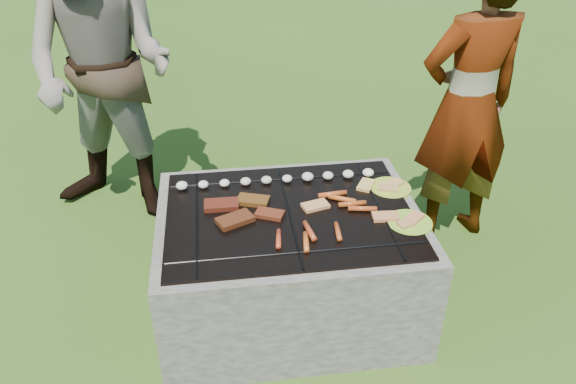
# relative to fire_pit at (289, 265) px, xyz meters

# --- Properties ---
(lawn) EXTENTS (60.00, 60.00, 0.00)m
(lawn) POSITION_rel_fire_pit_xyz_m (0.00, 0.00, -0.28)
(lawn) COLOR #284A12
(lawn) RESTS_ON ground
(fire_pit) EXTENTS (1.30, 1.00, 0.62)m
(fire_pit) POSITION_rel_fire_pit_xyz_m (0.00, 0.00, 0.00)
(fire_pit) COLOR #9C958B
(fire_pit) RESTS_ON ground
(mushrooms) EXTENTS (1.06, 0.06, 0.04)m
(mushrooms) POSITION_rel_fire_pit_xyz_m (-0.00, 0.29, 0.35)
(mushrooms) COLOR #F1E8CC
(mushrooms) RESTS_ON fire_pit
(pork_slabs) EXTENTS (0.39, 0.31, 0.03)m
(pork_slabs) POSITION_rel_fire_pit_xyz_m (-0.24, 0.04, 0.34)
(pork_slabs) COLOR maroon
(pork_slabs) RESTS_ON fire_pit
(sausages) EXTENTS (0.53, 0.47, 0.03)m
(sausages) POSITION_rel_fire_pit_xyz_m (0.19, -0.08, 0.34)
(sausages) COLOR #CB5A21
(sausages) RESTS_ON fire_pit
(bread_on_grate) EXTENTS (0.46, 0.41, 0.02)m
(bread_on_grate) POSITION_rel_fire_pit_xyz_m (0.33, 0.03, 0.34)
(bread_on_grate) COLOR #E6CC76
(bread_on_grate) RESTS_ON fire_pit
(plate_far) EXTENTS (0.25, 0.25, 0.03)m
(plate_far) POSITION_rel_fire_pit_xyz_m (0.56, 0.16, 0.33)
(plate_far) COLOR yellow
(plate_far) RESTS_ON fire_pit
(plate_near) EXTENTS (0.28, 0.28, 0.03)m
(plate_near) POSITION_rel_fire_pit_xyz_m (0.56, -0.16, 0.33)
(plate_near) COLOR #C8D934
(plate_near) RESTS_ON fire_pit
(cook) EXTENTS (0.70, 0.53, 1.76)m
(cook) POSITION_rel_fire_pit_xyz_m (1.11, 0.55, 0.60)
(cook) COLOR gray
(cook) RESTS_ON ground
(bystander) EXTENTS (1.18, 1.07, 1.98)m
(bystander) POSITION_rel_fire_pit_xyz_m (-0.99, 1.12, 0.71)
(bystander) COLOR gray
(bystander) RESTS_ON ground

